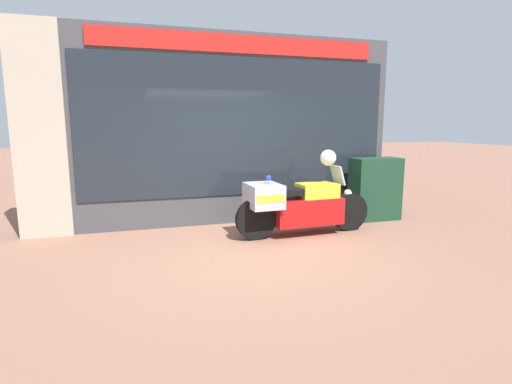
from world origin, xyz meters
The scene contains 6 objects.
ground_plane centered at (0.00, 0.00, 0.00)m, with size 60.00×60.00×0.00m, color #8E604C.
shop_building centered at (-0.39, 2.00, 1.76)m, with size 6.79×0.55×3.49m.
window_display centered at (0.33, 2.03, 0.49)m, with size 5.53×0.30×2.06m.
paramedic_motorcycle centered at (1.02, 0.67, 0.53)m, with size 2.42×0.69×1.16m.
utility_cabinet centered at (2.95, 1.31, 0.61)m, with size 0.94×0.48×1.21m, color #193D28.
white_helmet centered at (1.59, 0.70, 1.30)m, with size 0.27×0.27×0.27m, color white.
Camera 1 is at (-1.54, -5.39, 1.86)m, focal length 28.00 mm.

